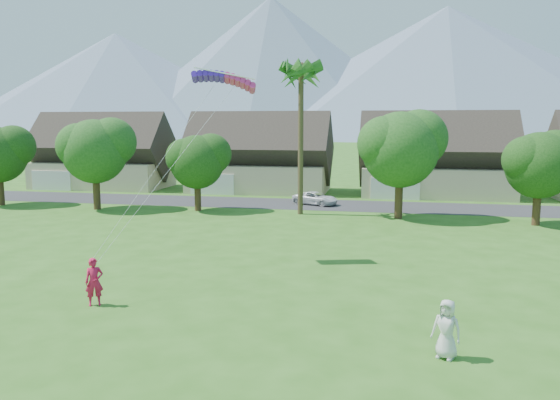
% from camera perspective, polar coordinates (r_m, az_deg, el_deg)
% --- Properties ---
extents(ground, '(500.00, 500.00, 0.00)m').
position_cam_1_polar(ground, '(18.38, -6.44, -16.22)').
color(ground, '#2D6019').
rests_on(ground, ground).
extents(street, '(90.00, 7.00, 0.01)m').
position_cam_1_polar(street, '(50.76, 5.37, -0.52)').
color(street, '#2D2D30').
rests_on(street, ground).
extents(kite_flyer, '(0.88, 0.80, 2.01)m').
position_cam_1_polar(kite_flyer, '(24.15, -18.84, -8.09)').
color(kite_flyer, '#C71640').
rests_on(kite_flyer, ground).
extents(watcher, '(1.12, 0.96, 1.95)m').
position_cam_1_polar(watcher, '(18.79, 17.01, -12.77)').
color(watcher, silver).
rests_on(watcher, ground).
extents(parked_car, '(4.72, 3.51, 1.19)m').
position_cam_1_polar(parked_car, '(50.85, 3.73, 0.18)').
color(parked_car, silver).
rests_on(parked_car, ground).
extents(mountain_ridge, '(540.00, 240.00, 70.00)m').
position_cam_1_polar(mountain_ridge, '(276.81, 12.74, 12.31)').
color(mountain_ridge, slate).
rests_on(mountain_ridge, ground).
extents(houses_row, '(72.75, 8.19, 8.86)m').
position_cam_1_polar(houses_row, '(59.25, 6.81, 4.03)').
color(houses_row, beige).
rests_on(houses_row, ground).
extents(tree_row, '(62.27, 6.67, 8.45)m').
position_cam_1_polar(tree_row, '(44.38, 3.14, 4.61)').
color(tree_row, '#47301C').
rests_on(tree_row, ground).
extents(fan_palm, '(3.00, 3.00, 13.80)m').
position_cam_1_polar(fan_palm, '(45.21, 2.21, 13.45)').
color(fan_palm, '#4C3D26').
rests_on(fan_palm, ground).
extents(parafoil_kite, '(3.61, 1.36, 0.50)m').
position_cam_1_polar(parafoil_kite, '(30.36, -5.80, 12.61)').
color(parafoil_kite, '#4A19C2').
rests_on(parafoil_kite, ground).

